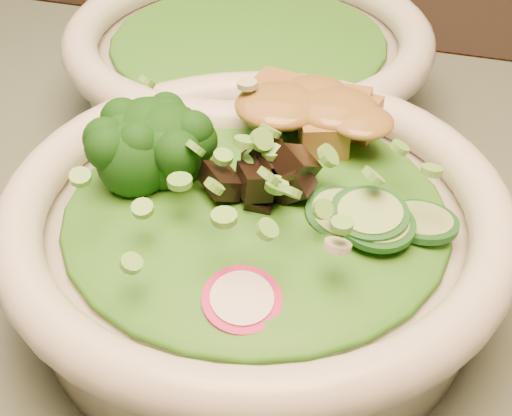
# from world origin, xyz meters

# --- Properties ---
(salad_bowl) EXTENTS (0.29, 0.29, 0.08)m
(salad_bowl) POSITION_xyz_m (-0.09, 0.04, 0.79)
(salad_bowl) COLOR beige
(salad_bowl) RESTS_ON dining_table
(side_bowl) EXTENTS (0.30, 0.30, 0.08)m
(side_bowl) POSITION_xyz_m (-0.16, 0.25, 0.79)
(side_bowl) COLOR beige
(side_bowl) RESTS_ON dining_table
(lettuce_bed) EXTENTS (0.22, 0.22, 0.03)m
(lettuce_bed) POSITION_xyz_m (-0.09, 0.04, 0.81)
(lettuce_bed) COLOR #1A5812
(lettuce_bed) RESTS_ON salad_bowl
(side_lettuce) EXTENTS (0.20, 0.20, 0.02)m
(side_lettuce) POSITION_xyz_m (-0.16, 0.25, 0.81)
(side_lettuce) COLOR #1A5812
(side_lettuce) RESTS_ON side_bowl
(broccoli_florets) EXTENTS (0.11, 0.10, 0.05)m
(broccoli_florets) POSITION_xyz_m (-0.16, 0.04, 0.83)
(broccoli_florets) COLOR black
(broccoli_florets) RESTS_ON salad_bowl
(radish_slices) EXTENTS (0.13, 0.08, 0.02)m
(radish_slices) POSITION_xyz_m (-0.09, -0.03, 0.82)
(radish_slices) COLOR #B50D4E
(radish_slices) RESTS_ON salad_bowl
(cucumber_slices) EXTENTS (0.10, 0.10, 0.04)m
(cucumber_slices) POSITION_xyz_m (-0.02, 0.03, 0.83)
(cucumber_slices) COLOR #8EC76E
(cucumber_slices) RESTS_ON salad_bowl
(mushroom_heap) EXTENTS (0.10, 0.10, 0.04)m
(mushroom_heap) POSITION_xyz_m (-0.09, 0.05, 0.83)
(mushroom_heap) COLOR black
(mushroom_heap) RESTS_ON salad_bowl
(tofu_cubes) EXTENTS (0.11, 0.10, 0.04)m
(tofu_cubes) POSITION_xyz_m (-0.08, 0.10, 0.83)
(tofu_cubes) COLOR olive
(tofu_cubes) RESTS_ON salad_bowl
(peanut_sauce) EXTENTS (0.08, 0.06, 0.02)m
(peanut_sauce) POSITION_xyz_m (-0.08, 0.10, 0.84)
(peanut_sauce) COLOR brown
(peanut_sauce) RESTS_ON tofu_cubes
(scallion_garnish) EXTENTS (0.21, 0.21, 0.03)m
(scallion_garnish) POSITION_xyz_m (-0.09, 0.04, 0.84)
(scallion_garnish) COLOR #61AF3D
(scallion_garnish) RESTS_ON salad_bowl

